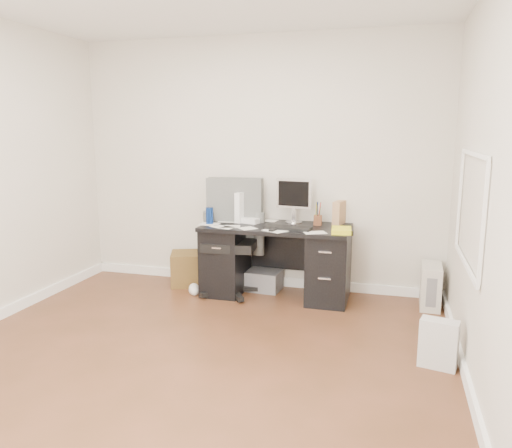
{
  "coord_description": "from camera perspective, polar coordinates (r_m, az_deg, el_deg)",
  "views": [
    {
      "loc": [
        1.44,
        -3.24,
        1.72
      ],
      "look_at": [
        0.21,
        1.2,
        0.84
      ],
      "focal_mm": 35.0,
      "sensor_mm": 36.0,
      "label": 1
    }
  ],
  "objects": [
    {
      "name": "ground",
      "position": [
        3.94,
        -7.91,
        -15.22
      ],
      "size": [
        4.0,
        4.0,
        0.0
      ],
      "primitive_type": "plane",
      "color": "#492D17",
      "rests_on": "ground"
    },
    {
      "name": "room_shell",
      "position": [
        3.56,
        -7.94,
        9.64
      ],
      "size": [
        4.02,
        4.02,
        2.71
      ],
      "color": "beige",
      "rests_on": "ground"
    },
    {
      "name": "desk",
      "position": [
        5.19,
        2.29,
        -3.97
      ],
      "size": [
        1.5,
        0.7,
        0.75
      ],
      "color": "black",
      "rests_on": "ground"
    },
    {
      "name": "loose_papers",
      "position": [
        5.12,
        0.01,
        -0.16
      ],
      "size": [
        1.1,
        0.6,
        0.0
      ],
      "primitive_type": null,
      "color": "silver",
      "rests_on": "desk"
    },
    {
      "name": "lcd_monitor",
      "position": [
        5.22,
        4.36,
        2.66
      ],
      "size": [
        0.4,
        0.27,
        0.47
      ],
      "primitive_type": null,
      "rotation": [
        0.0,
        0.0,
        -0.14
      ],
      "color": "silver",
      "rests_on": "desk"
    },
    {
      "name": "keyboard",
      "position": [
        4.93,
        3.65,
        -0.45
      ],
      "size": [
        0.47,
        0.19,
        0.03
      ],
      "primitive_type": "cube",
      "rotation": [
        0.0,
        0.0,
        -0.08
      ],
      "color": "black",
      "rests_on": "desk"
    },
    {
      "name": "computer_mouse",
      "position": [
        5.05,
        4.3,
        -0.0
      ],
      "size": [
        0.07,
        0.07,
        0.06
      ],
      "primitive_type": "sphere",
      "rotation": [
        0.0,
        0.0,
        0.33
      ],
      "color": "silver",
      "rests_on": "desk"
    },
    {
      "name": "travel_mug",
      "position": [
        5.21,
        -5.33,
        0.95
      ],
      "size": [
        0.1,
        0.1,
        0.17
      ],
      "primitive_type": "cylinder",
      "rotation": [
        0.0,
        0.0,
        -0.35
      ],
      "color": "navy",
      "rests_on": "desk"
    },
    {
      "name": "white_binder",
      "position": [
        5.32,
        -1.38,
        1.99
      ],
      "size": [
        0.2,
        0.3,
        0.32
      ],
      "primitive_type": "cube",
      "rotation": [
        0.0,
        0.0,
        -0.28
      ],
      "color": "white",
      "rests_on": "desk"
    },
    {
      "name": "magazine_file",
      "position": [
        5.24,
        9.47,
        1.29
      ],
      "size": [
        0.15,
        0.23,
        0.24
      ],
      "primitive_type": "cube",
      "rotation": [
        0.0,
        0.0,
        -0.23
      ],
      "color": "#A77E51",
      "rests_on": "desk"
    },
    {
      "name": "pen_cup",
      "position": [
        5.16,
        7.09,
        1.21
      ],
      "size": [
        0.11,
        0.11,
        0.24
      ],
      "primitive_type": null,
      "rotation": [
        0.0,
        0.0,
        0.07
      ],
      "color": "brown",
      "rests_on": "desk"
    },
    {
      "name": "yellow_book",
      "position": [
        4.83,
        9.82,
        -0.73
      ],
      "size": [
        0.22,
        0.27,
        0.04
      ],
      "primitive_type": "cube",
      "rotation": [
        0.0,
        0.0,
        0.1
      ],
      "color": "yellow",
      "rests_on": "desk"
    },
    {
      "name": "paper_remote",
      "position": [
        4.85,
        2.19,
        -0.67
      ],
      "size": [
        0.29,
        0.27,
        0.02
      ],
      "primitive_type": null,
      "rotation": [
        0.0,
        0.0,
        -0.54
      ],
      "color": "silver",
      "rests_on": "desk"
    },
    {
      "name": "office_chair",
      "position": [
        5.23,
        -2.85,
        -1.56
      ],
      "size": [
        0.75,
        0.75,
        1.21
      ],
      "primitive_type": null,
      "rotation": [
        0.0,
        0.0,
        0.09
      ],
      "color": "#4B4D4B",
      "rests_on": "ground"
    },
    {
      "name": "pc_tower",
      "position": [
        5.22,
        19.33,
        -6.68
      ],
      "size": [
        0.2,
        0.43,
        0.42
      ],
      "primitive_type": "cube",
      "rotation": [
        0.0,
        0.0,
        -0.03
      ],
      "color": "beige",
      "rests_on": "ground"
    },
    {
      "name": "shopping_bag",
      "position": [
        3.97,
        20.14,
        -12.73
      ],
      "size": [
        0.3,
        0.25,
        0.36
      ],
      "primitive_type": "cube",
      "rotation": [
        0.0,
        0.0,
        -0.24
      ],
      "color": "silver",
      "rests_on": "ground"
    },
    {
      "name": "wicker_basket",
      "position": [
        5.67,
        -7.77,
        -5.06
      ],
      "size": [
        0.47,
        0.47,
        0.37
      ],
      "primitive_type": "cube",
      "rotation": [
        0.0,
        0.0,
        0.36
      ],
      "color": "#543A19",
      "rests_on": "ground"
    },
    {
      "name": "desk_printer",
      "position": [
        5.45,
        0.89,
        -6.45
      ],
      "size": [
        0.38,
        0.32,
        0.21
      ],
      "primitive_type": "cube",
      "rotation": [
        0.0,
        0.0,
        -0.08
      ],
      "color": "slate",
      "rests_on": "ground"
    }
  ]
}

